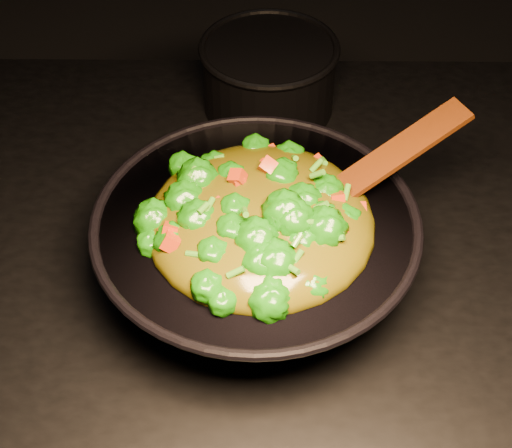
# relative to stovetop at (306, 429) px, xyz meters

# --- Properties ---
(stovetop) EXTENTS (1.20, 0.90, 0.90)m
(stovetop) POSITION_rel_stovetop_xyz_m (0.00, 0.00, 0.00)
(stovetop) COLOR black
(stovetop) RESTS_ON ground
(wok) EXTENTS (0.40, 0.40, 0.11)m
(wok) POSITION_rel_stovetop_xyz_m (-0.09, -0.04, 0.50)
(wok) COLOR black
(wok) RESTS_ON stovetop
(stir_fry) EXTENTS (0.35, 0.35, 0.09)m
(stir_fry) POSITION_rel_stovetop_xyz_m (-0.08, -0.05, 0.60)
(stir_fry) COLOR #196E07
(stir_fry) RESTS_ON wok
(spatula) EXTENTS (0.24, 0.15, 0.10)m
(spatula) POSITION_rel_stovetop_xyz_m (0.05, 0.01, 0.60)
(spatula) COLOR #3A1408
(spatula) RESTS_ON wok
(back_pot) EXTENTS (0.20, 0.20, 0.12)m
(back_pot) POSITION_rel_stovetop_xyz_m (-0.07, 0.32, 0.51)
(back_pot) COLOR black
(back_pot) RESTS_ON stovetop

